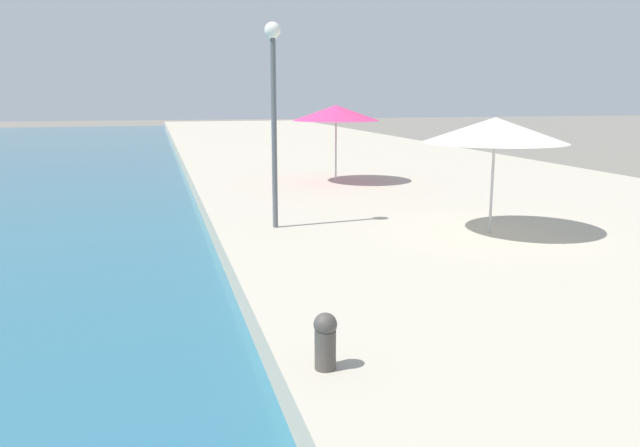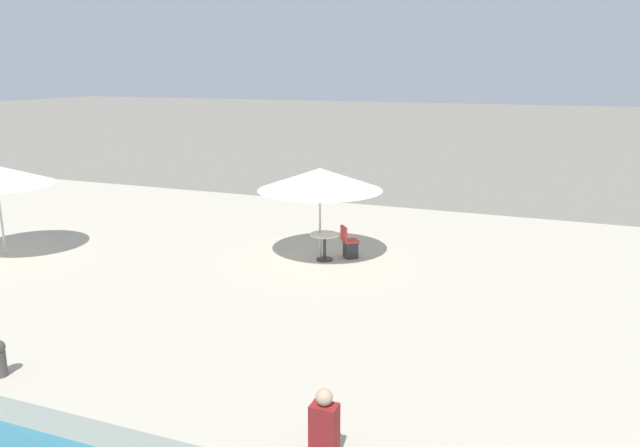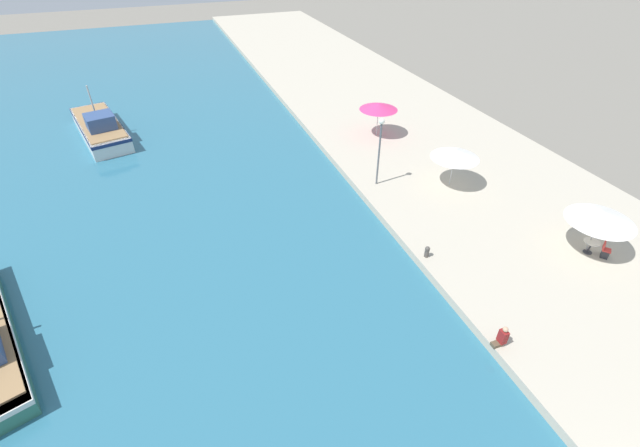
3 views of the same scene
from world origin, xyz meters
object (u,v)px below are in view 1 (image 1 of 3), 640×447
object	(u,v)px
cafe_umbrella_striped	(336,113)
mooring_bollard	(325,339)
lamppost	(274,91)
cafe_umbrella_white	(495,130)

from	to	relation	value
cafe_umbrella_striped	mooring_bollard	size ratio (longest dim) A/B	4.59
mooring_bollard	lamppost	world-z (taller)	lamppost
lamppost	cafe_umbrella_striped	bearing A→B (deg)	63.44
cafe_umbrella_striped	lamppost	distance (m)	7.80
cafe_umbrella_striped	mooring_bollard	bearing A→B (deg)	-106.67
cafe_umbrella_white	cafe_umbrella_striped	size ratio (longest dim) A/B	1.03
cafe_umbrella_white	lamppost	world-z (taller)	lamppost
mooring_bollard	lamppost	size ratio (longest dim) A/B	0.14
mooring_bollard	lamppost	distance (m)	8.15
cafe_umbrella_white	mooring_bollard	size ratio (longest dim) A/B	4.72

